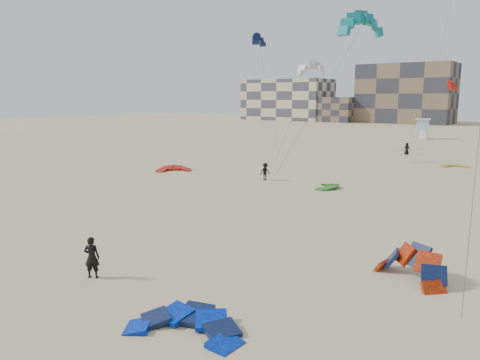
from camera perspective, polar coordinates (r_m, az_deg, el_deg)
The scene contains 17 objects.
ground at distance 22.97m, azimuth -8.59°, elevation -10.62°, with size 320.00×320.00×0.00m, color #CAB987.
kite_ground_blue at distance 17.30m, azimuth -6.66°, elevation -17.82°, with size 3.85×3.97×0.91m, color #003DBC, non-canonical shape.
kite_ground_orange at distance 22.77m, azimuth 19.96°, elevation -11.32°, with size 3.55×2.54×2.47m, color #FF2B09, non-canonical shape.
kite_ground_red at distance 52.20m, azimuth -8.06°, elevation 1.11°, with size 3.77×3.92×0.91m, color #B70F00, non-canonical shape.
kite_ground_green at distance 42.80m, azimuth 10.52°, elevation -0.94°, with size 2.93×3.09×0.62m, color #21781B, non-canonical shape.
kite_ground_yellow at distance 60.10m, azimuth 24.67°, elevation 1.46°, with size 2.86×3.00×0.39m, color gold, non-canonical shape.
kitesurfer_main at distance 22.34m, azimuth -17.61°, elevation -8.97°, with size 0.70×0.46×1.92m, color black.
kitesurfer_c at distance 45.84m, azimuth 3.09°, elevation 1.03°, with size 1.11×0.64×1.71m, color black.
kitesurfer_e at distance 70.06m, azimuth 19.67°, elevation 3.60°, with size 0.83×0.54×1.70m, color black.
kite_fly_teal_a at distance 42.27m, azimuth 14.56°, elevation 17.63°, with size 8.82×6.18×14.21m.
kite_fly_grey at distance 59.74m, azimuth 8.72°, elevation 13.11°, with size 4.89×10.38×11.67m.
kite_fly_navy at distance 74.08m, azimuth 2.30°, elevation 16.60°, with size 7.54×5.23×16.71m.
kite_fly_red at distance 83.31m, azimuth 24.39°, elevation 10.40°, with size 7.46×9.27×10.17m.
lifeguard_tower_far at distance 98.01m, azimuth 21.34°, elevation 5.83°, with size 3.40×5.69×3.89m.
condo_west_a at distance 168.34m, azimuth 5.79°, elevation 9.70°, with size 30.00×15.00×14.00m, color beige.
condo_west_b at distance 155.87m, azimuth 19.56°, elevation 9.88°, with size 28.00×14.00×18.00m, color brown.
condo_fill_left at distance 157.38m, azimuth 11.76°, elevation 8.42°, with size 12.00×10.00×8.00m, color brown.
Camera 1 is at (15.24, -15.16, 8.09)m, focal length 35.00 mm.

